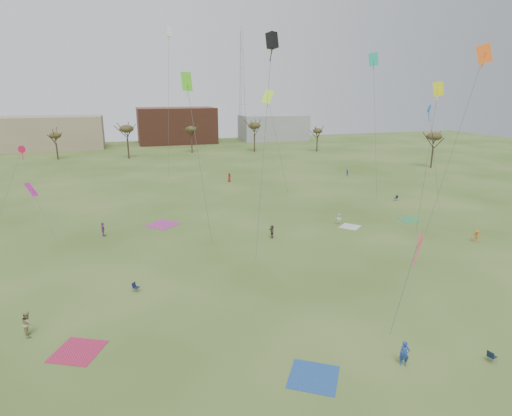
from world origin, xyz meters
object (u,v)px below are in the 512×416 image
object	(u,v)px
camp_chair_center	(491,358)
camp_chair_right	(396,199)
radio_tower	(242,86)
flyer_near_right	(404,354)
camp_chair_left	(136,289)

from	to	relation	value
camp_chair_center	camp_chair_right	world-z (taller)	same
radio_tower	flyer_near_right	bearing A→B (deg)	-101.11
camp_chair_left	camp_chair_center	distance (m)	28.70
camp_chair_left	radio_tower	xyz separation A→B (m)	(43.00, 117.98, 18.95)
camp_chair_left	camp_chair_center	bearing A→B (deg)	-92.28
camp_chair_center	radio_tower	bearing A→B (deg)	-22.35
flyer_near_right	camp_chair_center	size ratio (longest dim) A/B	2.03
flyer_near_right	camp_chair_center	xyz separation A→B (m)	(5.88, -1.47, -0.62)
camp_chair_left	radio_tower	distance (m)	127.00
camp_chair_center	camp_chair_right	distance (m)	43.78
flyer_near_right	radio_tower	bearing A→B (deg)	109.85
radio_tower	camp_chair_center	bearing A→B (deg)	-98.59
radio_tower	camp_chair_right	bearing A→B (deg)	-90.31
camp_chair_left	radio_tower	bearing A→B (deg)	16.08
camp_chair_center	camp_chair_left	bearing A→B (deg)	37.84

